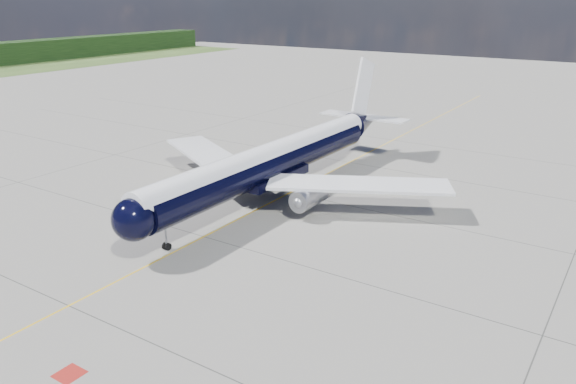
# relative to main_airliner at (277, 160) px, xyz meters

# --- Properties ---
(ground) EXTENTS (320.00, 320.00, 0.00)m
(ground) POSITION_rel_main_airliner_xyz_m (0.72, 6.62, -4.28)
(ground) COLOR gray
(ground) RESTS_ON ground
(taxiway_centerline) EXTENTS (0.16, 160.00, 0.01)m
(taxiway_centerline) POSITION_rel_main_airliner_xyz_m (0.72, 1.62, -4.28)
(taxiway_centerline) COLOR yellow
(taxiway_centerline) RESTS_ON ground
(red_marking) EXTENTS (1.60, 1.60, 0.01)m
(red_marking) POSITION_rel_main_airliner_xyz_m (7.52, -33.38, -4.28)
(red_marking) COLOR maroon
(red_marking) RESTS_ON ground
(main_airliner) EXTENTS (39.24, 47.65, 13.79)m
(main_airliner) POSITION_rel_main_airliner_xyz_m (0.00, 0.00, 0.00)
(main_airliner) COLOR black
(main_airliner) RESTS_ON ground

